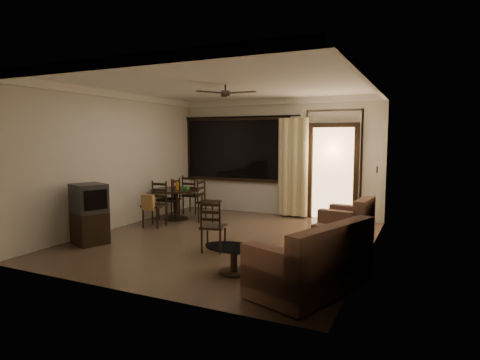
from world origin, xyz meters
The scene contains 12 objects.
ground centered at (0.00, 0.00, 0.00)m, with size 5.50×5.50×0.00m, color #7F6651.
room_shell centered at (0.59, 1.77, 1.83)m, with size 5.50×6.70×5.50m.
dining_table centered at (-1.89, 1.18, 0.55)m, with size 1.11×1.11×0.92m.
dining_chair_west centered at (-2.04, 1.14, 0.28)m, with size 0.44×0.44×0.95m.
dining_chair_east centered at (-1.06, 1.22, 0.28)m, with size 0.44×0.44×0.95m.
dining_chair_south centered at (-1.85, 0.32, 0.31)m, with size 0.44×0.50×0.95m.
dining_chair_north centered at (-1.93, 1.97, 0.28)m, with size 0.44×0.44×0.95m.
tv_cabinet centered at (-2.05, -1.26, 0.53)m, with size 0.70×0.67×1.06m.
sofa centered at (2.11, -1.78, 0.34)m, with size 1.32×1.77×0.84m.
armchair centered at (2.10, 0.67, 0.33)m, with size 0.88×0.88×0.80m.
coffee_table centered at (0.93, -1.59, 0.25)m, with size 0.86×0.51×0.38m.
side_chair centered at (0.16, -0.76, 0.26)m, with size 0.45×0.45×0.86m.
Camera 1 is at (3.28, -6.42, 1.86)m, focal length 30.00 mm.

